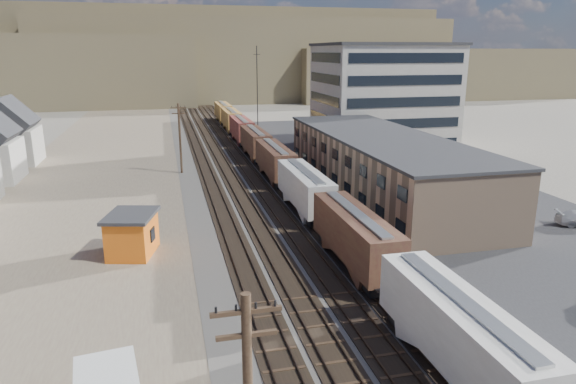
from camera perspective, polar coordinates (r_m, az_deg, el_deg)
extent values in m
plane|color=#6B6356|center=(37.63, 4.30, -11.54)|extent=(300.00, 300.00, 0.00)
cube|color=#4C4742|center=(84.28, -6.13, 3.64)|extent=(18.00, 200.00, 0.06)
cube|color=#6E5B4B|center=(74.46, -20.50, 1.18)|extent=(24.00, 180.00, 0.03)
cube|color=#232326|center=(76.29, 12.06, 2.15)|extent=(26.00, 120.00, 0.04)
cube|color=black|center=(83.79, -9.53, 3.50)|extent=(2.60, 200.00, 0.08)
cube|color=#38281E|center=(83.72, -10.02, 3.55)|extent=(0.08, 200.00, 0.16)
cube|color=#38281E|center=(83.81, -9.04, 3.61)|extent=(0.08, 200.00, 0.16)
cube|color=black|center=(84.04, -7.49, 3.62)|extent=(2.60, 200.00, 0.08)
cube|color=#38281E|center=(83.95, -7.98, 3.67)|extent=(0.08, 200.00, 0.16)
cube|color=#38281E|center=(84.09, -7.00, 3.72)|extent=(0.08, 200.00, 0.16)
cube|color=black|center=(84.40, -5.46, 3.73)|extent=(2.60, 200.00, 0.08)
cube|color=#38281E|center=(84.28, -5.94, 3.78)|extent=(0.08, 200.00, 0.16)
cube|color=#38281E|center=(84.47, -4.98, 3.83)|extent=(0.08, 200.00, 0.16)
cube|color=black|center=(84.83, -3.58, 3.83)|extent=(2.60, 200.00, 0.08)
cube|color=#38281E|center=(84.68, -4.06, 3.88)|extent=(0.08, 200.00, 0.16)
cube|color=#38281E|center=(84.93, -3.11, 3.93)|extent=(0.08, 200.00, 0.16)
cube|color=black|center=(34.10, 13.54, -13.56)|extent=(2.20, 2.20, 0.90)
cube|color=beige|center=(29.26, 18.41, -14.30)|extent=(3.00, 13.34, 3.40)
cube|color=#B7B7B2|center=(28.44, 18.72, -11.17)|extent=(0.90, 12.32, 0.16)
cube|color=black|center=(38.13, 10.09, -10.11)|extent=(2.20, 2.20, 0.90)
cube|color=black|center=(46.84, 5.15, -5.00)|extent=(2.20, 2.20, 0.90)
cube|color=#47241E|center=(41.63, 7.45, -4.57)|extent=(3.00, 13.34, 3.40)
cube|color=#B7B7B2|center=(41.06, 7.54, -2.23)|extent=(0.90, 12.32, 0.16)
cube|color=black|center=(51.37, 3.36, -3.11)|extent=(2.20, 2.20, 0.90)
cube|color=black|center=(60.73, 0.58, -0.17)|extent=(2.20, 2.20, 0.90)
cube|color=beige|center=(55.43, 1.87, 0.61)|extent=(3.00, 13.34, 3.40)
cube|color=#B7B7B2|center=(55.00, 1.89, 2.40)|extent=(0.90, 12.32, 0.16)
cube|color=black|center=(65.47, -0.50, 0.98)|extent=(2.20, 2.20, 0.90)
cube|color=black|center=(75.12, -2.25, 2.84)|extent=(2.20, 2.20, 0.90)
cube|color=#47241E|center=(69.81, -1.45, 3.69)|extent=(3.00, 13.34, 3.40)
cube|color=#B7B7B2|center=(69.47, -1.46, 5.13)|extent=(0.90, 12.33, 0.16)
cube|color=black|center=(79.97, -2.97, 3.60)|extent=(2.20, 2.20, 0.90)
cube|color=black|center=(89.78, -4.18, 4.88)|extent=(2.20, 2.20, 0.90)
cube|color=#47241E|center=(84.48, -3.64, 5.71)|extent=(3.00, 13.34, 3.40)
cube|color=#B7B7B2|center=(84.20, -3.66, 6.90)|extent=(0.90, 12.33, 0.16)
cube|color=black|center=(94.69, -4.69, 5.41)|extent=(2.20, 2.20, 0.90)
cube|color=black|center=(104.60, -5.57, 6.34)|extent=(2.20, 2.20, 0.90)
cube|color=maroon|center=(99.31, -5.18, 7.12)|extent=(3.00, 13.34, 3.40)
cube|color=#B7B7B2|center=(99.07, -5.21, 8.14)|extent=(0.90, 12.32, 0.16)
cube|color=black|center=(109.54, -5.95, 6.73)|extent=(2.20, 2.20, 0.90)
cube|color=black|center=(119.51, -6.62, 7.43)|extent=(2.20, 2.20, 0.90)
cube|color=#A36A2B|center=(114.24, -6.33, 8.16)|extent=(3.00, 13.34, 3.40)
cube|color=#B7B7B2|center=(114.03, -6.36, 9.05)|extent=(0.90, 12.32, 0.16)
cube|color=black|center=(124.48, -6.92, 7.73)|extent=(2.20, 2.20, 0.90)
cube|color=black|center=(134.49, -7.44, 8.28)|extent=(2.20, 2.20, 0.90)
cube|color=#A36A2B|center=(129.23, -7.22, 8.96)|extent=(3.00, 13.34, 3.40)
cube|color=#B7B7B2|center=(129.05, -7.25, 9.74)|extent=(0.90, 12.32, 0.16)
cube|color=tan|center=(63.80, 10.37, 2.88)|extent=(12.00, 40.00, 7.00)
cube|color=#2D2D30|center=(63.13, 10.53, 6.07)|extent=(12.40, 40.40, 0.30)
cube|color=black|center=(61.92, 5.18, 1.46)|extent=(0.12, 36.00, 1.20)
cube|color=black|center=(61.27, 5.25, 4.18)|extent=(0.12, 36.00, 1.20)
cube|color=#9E998E|center=(95.38, 10.47, 10.29)|extent=(22.00, 18.00, 18.00)
cube|color=#2D2D30|center=(95.06, 10.75, 15.81)|extent=(22.60, 18.60, 0.50)
cube|color=black|center=(91.48, 4.02, 10.29)|extent=(0.12, 16.00, 16.00)
cube|color=black|center=(87.22, 12.89, 9.71)|extent=(20.00, 0.12, 16.00)
cube|color=#382619|center=(15.95, -4.68, -13.10)|extent=(2.20, 0.14, 0.14)
cube|color=#382619|center=(16.34, -4.62, -15.57)|extent=(1.90, 0.14, 0.14)
cylinder|color=black|center=(15.97, -2.52, -12.42)|extent=(0.08, 0.08, 0.22)
cylinder|color=#382619|center=(74.87, -11.90, 5.80)|extent=(0.32, 0.32, 10.00)
cube|color=#382619|center=(74.30, -12.09, 9.14)|extent=(2.20, 0.14, 0.14)
cube|color=#382619|center=(74.38, -12.06, 8.53)|extent=(1.90, 0.14, 0.14)
cylinder|color=black|center=(74.30, -11.63, 9.29)|extent=(0.08, 0.08, 0.22)
cylinder|color=black|center=(93.70, -3.42, 10.42)|extent=(0.16, 0.16, 18.00)
cube|color=black|center=(93.36, -3.50, 15.01)|extent=(1.20, 0.08, 0.08)
cube|color=#9E998E|center=(91.11, -28.41, 4.50)|extent=(8.00, 8.00, 5.50)
cube|color=#2D2D30|center=(90.61, -28.70, 6.76)|extent=(8.15, 8.16, 8.15)
cube|color=brown|center=(194.32, -4.69, 14.41)|extent=(140.00, 45.00, 28.00)
cube|color=brown|center=(207.98, 15.72, 12.58)|extent=(110.00, 38.00, 18.00)
cube|color=brown|center=(211.88, -13.90, 14.64)|extent=(200.00, 60.00, 32.00)
cube|color=orange|center=(46.22, -16.92, -4.65)|extent=(4.43, 5.26, 3.42)
cube|color=#2D2D30|center=(45.65, -17.10, -2.50)|extent=(4.98, 5.81, 0.29)
cube|color=black|center=(45.69, -14.81, -4.57)|extent=(0.39, 1.13, 1.14)
imported|color=navy|center=(90.59, 7.61, 4.85)|extent=(5.10, 5.35, 1.41)
imported|color=white|center=(100.14, 11.14, 5.75)|extent=(2.68, 4.93, 1.59)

